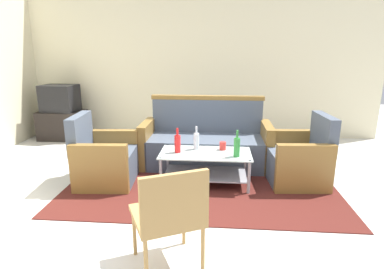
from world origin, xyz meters
name	(u,v)px	position (x,y,z in m)	size (l,w,h in m)	color
ground_plane	(185,210)	(0.00, 0.00, 0.00)	(14.00, 14.00, 0.00)	silver
wall_back	(202,61)	(0.00, 3.06, 1.40)	(6.52, 0.12, 2.80)	beige
rug	(201,182)	(0.13, 0.72, 0.01)	(3.24, 2.09, 0.01)	#511E19
couch	(206,144)	(0.16, 1.37, 0.32)	(1.80, 0.75, 0.96)	#4C5666
armchair_left	(104,160)	(-1.07, 0.65, 0.29)	(0.75, 0.80, 0.85)	#4C5666
armchair_right	(299,160)	(1.34, 0.85, 0.29)	(0.75, 0.80, 0.85)	#4C5666
coffee_table	(205,163)	(0.18, 0.70, 0.27)	(1.10, 0.60, 0.40)	silver
bottle_green	(237,147)	(0.55, 0.56, 0.53)	(0.07, 0.07, 0.32)	#2D8C38
bottle_clear	(196,140)	(0.06, 0.81, 0.52)	(0.07, 0.07, 0.29)	silver
bottle_red	(178,143)	(-0.15, 0.66, 0.52)	(0.07, 0.07, 0.30)	red
cup	(223,146)	(0.39, 0.81, 0.46)	(0.08, 0.08, 0.10)	red
tv_stand	(63,125)	(-2.55, 2.55, 0.26)	(0.80, 0.50, 0.52)	black
television	(60,98)	(-2.55, 2.55, 0.76)	(0.64, 0.50, 0.48)	black
wicker_chair	(170,212)	(-0.01, -0.96, 0.49)	(0.64, 0.64, 0.84)	#AD844C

